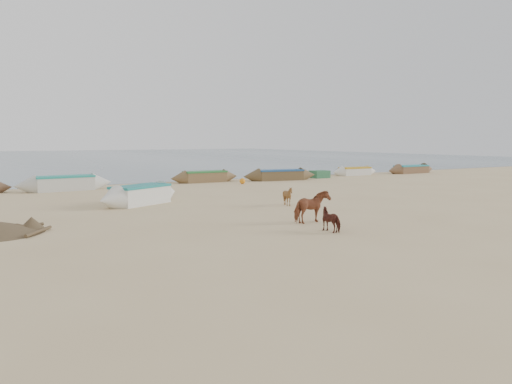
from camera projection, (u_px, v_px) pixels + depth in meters
ground at (309, 227)px, 19.22m from camera, size 140.00×140.00×0.00m
sea at (35, 158)px, 89.37m from camera, size 160.00×160.00×0.00m
cow_adult at (312, 207)px, 20.12m from camera, size 1.61×0.85×1.31m
calf_front at (288, 196)px, 25.35m from camera, size 1.20×1.17×0.99m
calf_right at (332, 219)px, 18.34m from camera, size 1.09×1.14×0.89m
near_canoe at (141, 195)px, 25.89m from camera, size 5.43×3.76×1.01m
waterline_canoes at (147, 180)px, 36.09m from camera, size 59.77×3.77×0.99m
beach_clutter at (196, 179)px, 38.55m from camera, size 44.48×5.36×0.64m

